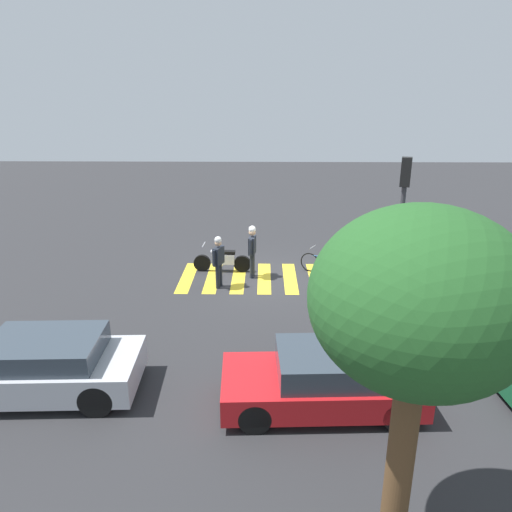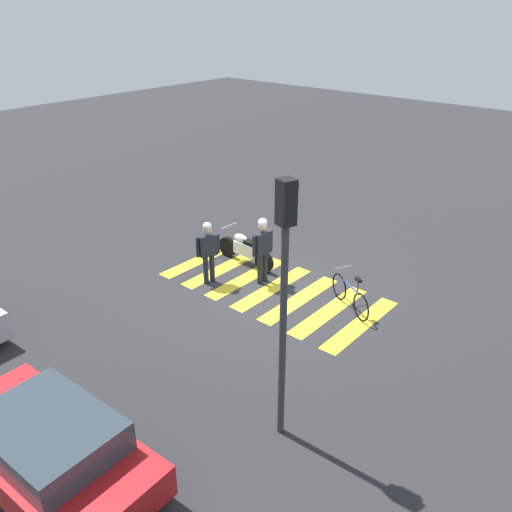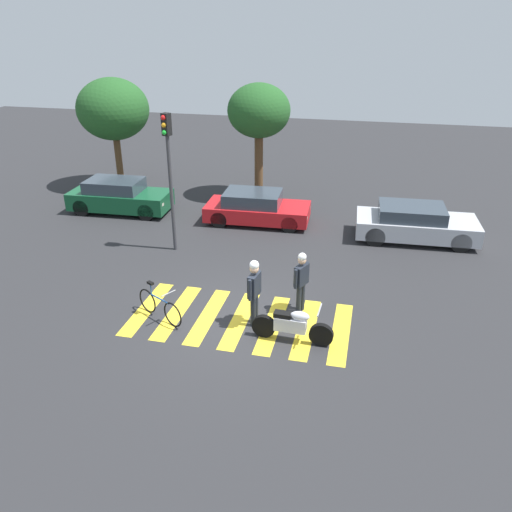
{
  "view_description": "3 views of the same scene",
  "coord_description": "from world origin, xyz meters",
  "px_view_note": "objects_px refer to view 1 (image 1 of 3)",
  "views": [
    {
      "loc": [
        0.02,
        15.45,
        6.1
      ],
      "look_at": [
        0.28,
        0.84,
        1.1
      ],
      "focal_mm": 33.27,
      "sensor_mm": 36.0,
      "label": 1
    },
    {
      "loc": [
        -7.76,
        9.73,
        6.96
      ],
      "look_at": [
        -0.12,
        0.81,
        1.29
      ],
      "focal_mm": 37.47,
      "sensor_mm": 36.0,
      "label": 2
    },
    {
      "loc": [
        3.11,
        -11.37,
        7.44
      ],
      "look_at": [
        0.07,
        1.62,
        1.17
      ],
      "focal_mm": 36.0,
      "sensor_mm": 36.0,
      "label": 3
    }
  ],
  "objects_px": {
    "leaning_bicycle": "(324,264)",
    "car_red_convertible": "(324,380)",
    "officer_on_foot": "(252,247)",
    "officer_by_motorcycle": "(218,258)",
    "traffic_light_pole": "(401,221)",
    "car_silver_sedan": "(40,366)",
    "police_motorcycle": "(222,260)"
  },
  "relations": [
    {
      "from": "officer_by_motorcycle",
      "to": "officer_on_foot",
      "type": "bearing_deg",
      "value": -138.65
    },
    {
      "from": "police_motorcycle",
      "to": "officer_on_foot",
      "type": "distance_m",
      "value": 1.38
    },
    {
      "from": "car_red_convertible",
      "to": "car_silver_sedan",
      "type": "distance_m",
      "value": 5.99
    },
    {
      "from": "car_silver_sedan",
      "to": "leaning_bicycle",
      "type": "bearing_deg",
      "value": -133.74
    },
    {
      "from": "car_silver_sedan",
      "to": "traffic_light_pole",
      "type": "height_order",
      "value": "traffic_light_pole"
    },
    {
      "from": "leaning_bicycle",
      "to": "officer_on_foot",
      "type": "relative_size",
      "value": 0.84
    },
    {
      "from": "traffic_light_pole",
      "to": "car_red_convertible",
      "type": "bearing_deg",
      "value": 55.61
    },
    {
      "from": "officer_on_foot",
      "to": "traffic_light_pole",
      "type": "xyz_separation_m",
      "value": [
        -3.81,
        4.04,
        2.02
      ]
    },
    {
      "from": "officer_by_motorcycle",
      "to": "traffic_light_pole",
      "type": "relative_size",
      "value": 0.38
    },
    {
      "from": "police_motorcycle",
      "to": "leaning_bicycle",
      "type": "relative_size",
      "value": 1.32
    },
    {
      "from": "leaning_bicycle",
      "to": "officer_on_foot",
      "type": "height_order",
      "value": "officer_on_foot"
    },
    {
      "from": "officer_on_foot",
      "to": "traffic_light_pole",
      "type": "distance_m",
      "value": 5.91
    },
    {
      "from": "police_motorcycle",
      "to": "car_red_convertible",
      "type": "distance_m",
      "value": 8.23
    },
    {
      "from": "leaning_bicycle",
      "to": "car_silver_sedan",
      "type": "relative_size",
      "value": 0.36
    },
    {
      "from": "police_motorcycle",
      "to": "leaning_bicycle",
      "type": "bearing_deg",
      "value": 176.65
    },
    {
      "from": "police_motorcycle",
      "to": "leaning_bicycle",
      "type": "height_order",
      "value": "police_motorcycle"
    },
    {
      "from": "leaning_bicycle",
      "to": "officer_on_foot",
      "type": "distance_m",
      "value": 2.65
    },
    {
      "from": "officer_on_foot",
      "to": "car_silver_sedan",
      "type": "relative_size",
      "value": 0.43
    },
    {
      "from": "car_red_convertible",
      "to": "traffic_light_pole",
      "type": "xyz_separation_m",
      "value": [
        -2.18,
        -3.19,
        2.51
      ]
    },
    {
      "from": "officer_on_foot",
      "to": "car_red_convertible",
      "type": "relative_size",
      "value": 0.46
    },
    {
      "from": "officer_by_motorcycle",
      "to": "car_silver_sedan",
      "type": "bearing_deg",
      "value": 61.05
    },
    {
      "from": "police_motorcycle",
      "to": "traffic_light_pole",
      "type": "xyz_separation_m",
      "value": [
        -4.91,
        4.58,
        2.66
      ]
    },
    {
      "from": "leaning_bicycle",
      "to": "traffic_light_pole",
      "type": "bearing_deg",
      "value": 106.35
    },
    {
      "from": "leaning_bicycle",
      "to": "car_silver_sedan",
      "type": "distance_m",
      "value": 9.96
    },
    {
      "from": "car_red_convertible",
      "to": "leaning_bicycle",
      "type": "bearing_deg",
      "value": -96.8
    },
    {
      "from": "police_motorcycle",
      "to": "officer_on_foot",
      "type": "xyz_separation_m",
      "value": [
        -1.09,
        0.54,
        0.64
      ]
    },
    {
      "from": "car_silver_sedan",
      "to": "police_motorcycle",
      "type": "bearing_deg",
      "value": -113.74
    },
    {
      "from": "car_red_convertible",
      "to": "traffic_light_pole",
      "type": "bearing_deg",
      "value": -124.39
    },
    {
      "from": "officer_on_foot",
      "to": "officer_by_motorcycle",
      "type": "distance_m",
      "value": 1.44
    },
    {
      "from": "leaning_bicycle",
      "to": "car_red_convertible",
      "type": "bearing_deg",
      "value": 83.2
    },
    {
      "from": "police_motorcycle",
      "to": "leaning_bicycle",
      "type": "distance_m",
      "value": 3.63
    },
    {
      "from": "car_red_convertible",
      "to": "car_silver_sedan",
      "type": "xyz_separation_m",
      "value": [
        5.98,
        -0.36,
        0.03
      ]
    }
  ]
}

